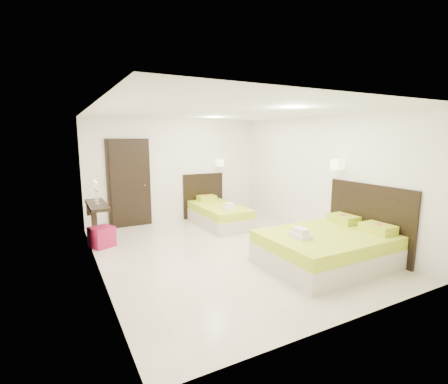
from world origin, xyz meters
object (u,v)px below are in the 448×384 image
bed_single (217,213)px  bed_double (330,246)px  ottoman (102,237)px  nightstand (228,212)px

bed_single → bed_double: bearing=-80.7°
bed_double → ottoman: (-3.32, 2.77, -0.11)m
nightstand → ottoman: (-3.24, -0.71, -0.00)m
bed_single → bed_double: size_ratio=0.90×
nightstand → ottoman: bearing=-155.5°
bed_single → nightstand: bearing=31.8°
bed_single → bed_double: (0.52, -3.21, 0.03)m
bed_double → nightstand: 3.49m
bed_double → ottoman: 4.33m
bed_double → ottoman: bearing=140.1°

